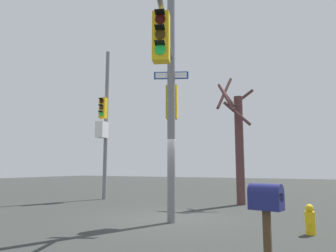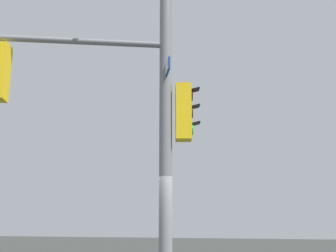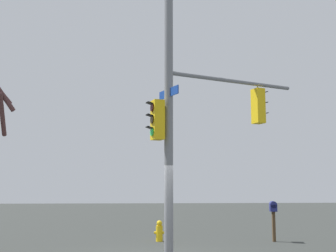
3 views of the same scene
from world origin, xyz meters
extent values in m
plane|color=#303330|center=(0.00, 0.00, 0.00)|extent=(80.00, 80.00, 0.00)
cylinder|color=slate|center=(0.49, 0.43, 4.56)|extent=(0.25, 0.25, 9.13)
cylinder|color=slate|center=(2.52, 1.28, 5.13)|extent=(4.11, 1.79, 0.12)
cube|color=yellow|center=(3.39, 1.64, 4.43)|extent=(0.41, 0.44, 1.10)
cylinder|color=#2F0403|center=(3.55, 1.69, 4.77)|extent=(0.11, 0.22, 0.22)
cube|color=black|center=(3.62, 1.72, 4.89)|extent=(0.22, 0.25, 0.06)
cylinder|color=#352504|center=(3.55, 1.69, 4.43)|extent=(0.11, 0.22, 0.22)
cube|color=black|center=(3.62, 1.72, 4.55)|extent=(0.22, 0.25, 0.06)
cylinder|color=#19D147|center=(3.55, 1.69, 4.09)|extent=(0.11, 0.22, 0.22)
cube|color=black|center=(3.62, 1.72, 4.21)|extent=(0.22, 0.25, 0.06)
cylinder|color=slate|center=(3.39, 1.64, 5.05)|extent=(0.04, 0.04, 0.15)
cube|color=yellow|center=(0.17, 0.30, 3.75)|extent=(0.39, 0.43, 1.10)
cylinder|color=#2F0403|center=(0.01, 0.25, 4.09)|extent=(0.09, 0.22, 0.22)
cube|color=black|center=(-0.06, 0.23, 4.21)|extent=(0.22, 0.25, 0.06)
cylinder|color=#352504|center=(0.01, 0.25, 3.75)|extent=(0.09, 0.22, 0.22)
cube|color=black|center=(-0.06, 0.23, 3.87)|extent=(0.22, 0.25, 0.06)
cylinder|color=#19D147|center=(0.01, 0.25, 3.41)|extent=(0.09, 0.22, 0.22)
cube|color=black|center=(-0.06, 0.23, 3.53)|extent=(0.22, 0.25, 0.06)
cube|color=navy|center=(0.49, 0.43, 4.55)|extent=(0.47, 1.02, 0.24)
cube|color=white|center=(0.50, 0.44, 4.55)|extent=(0.41, 0.92, 0.18)
cylinder|color=slate|center=(-4.04, -5.72, 4.00)|extent=(0.20, 0.20, 7.99)
cube|color=white|center=(-3.65, -5.68, 3.60)|extent=(0.62, 0.52, 0.84)
cube|color=yellow|center=(-3.72, -5.69, 4.76)|extent=(0.34, 0.39, 1.10)
cylinder|color=#2F0403|center=(-3.56, -5.67, 5.10)|extent=(0.05, 0.22, 0.22)
cube|color=black|center=(-3.48, -5.66, 5.22)|extent=(0.18, 0.23, 0.06)
cylinder|color=#352504|center=(-3.56, -5.67, 4.76)|extent=(0.05, 0.22, 0.22)
cube|color=black|center=(-3.48, -5.66, 4.88)|extent=(0.18, 0.23, 0.06)
cylinder|color=#19D147|center=(-3.56, -5.67, 4.42)|extent=(0.05, 0.22, 0.22)
cube|color=black|center=(-3.48, -5.66, 4.54)|extent=(0.18, 0.23, 0.06)
cylinder|color=yellow|center=(0.43, 4.23, 0.28)|extent=(0.24, 0.24, 0.55)
sphere|color=yellow|center=(0.43, 4.23, 0.63)|extent=(0.20, 0.20, 0.20)
cylinder|color=yellow|center=(0.29, 4.23, 0.30)|extent=(0.10, 0.09, 0.09)
cylinder|color=yellow|center=(0.57, 4.23, 0.30)|extent=(0.10, 0.09, 0.09)
cube|color=#4C3823|center=(4.47, 3.87, 0.53)|extent=(0.10, 0.10, 1.05)
cube|color=navy|center=(4.47, 3.87, 1.17)|extent=(0.32, 0.48, 0.24)
cylinder|color=navy|center=(4.47, 3.87, 1.29)|extent=(0.32, 0.48, 0.24)
cylinder|color=#533332|center=(-4.89, 1.23, 2.45)|extent=(0.38, 0.38, 4.89)
cylinder|color=#533332|center=(-4.49, 0.85, 4.84)|extent=(0.93, 0.96, 1.14)
cylinder|color=#533332|center=(-5.03, 0.56, 5.17)|extent=(1.48, 0.44, 1.78)
cylinder|color=#533332|center=(-4.34, 1.30, 4.01)|extent=(0.30, 1.22, 1.16)
cylinder|color=#533332|center=(-4.44, 0.78, 4.84)|extent=(1.06, 1.06, 1.53)
cylinder|color=#533332|center=(-5.40, 1.34, 4.94)|extent=(0.36, 1.12, 0.72)
camera|label=1|loc=(8.96, 4.63, 1.63)|focal=32.76mm
camera|label=2|loc=(-1.68, 7.64, 1.66)|focal=43.43mm
camera|label=3|loc=(-0.38, -11.46, 1.92)|focal=46.19mm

